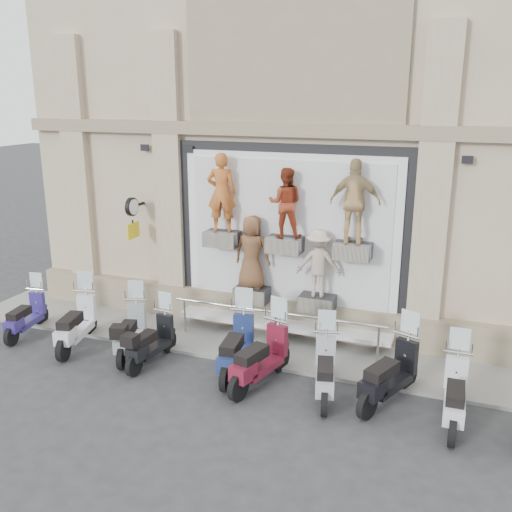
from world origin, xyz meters
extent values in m
plane|color=#2E2E30|center=(0.00, 0.00, 0.00)|extent=(90.00, 90.00, 0.00)
cube|color=gray|center=(0.00, 2.10, 0.04)|extent=(16.00, 2.20, 0.08)
cube|color=black|center=(0.00, 2.96, 2.40)|extent=(5.60, 0.10, 4.30)
cube|color=white|center=(0.00, 2.90, 2.40)|extent=(5.10, 0.06, 3.90)
cube|color=white|center=(0.00, 2.86, 2.40)|extent=(4.70, 0.04, 3.60)
cube|color=white|center=(0.00, 2.55, 0.42)|extent=(5.10, 0.75, 0.10)
cube|color=#28282B|center=(-1.55, 2.59, 2.33)|extent=(0.80, 0.50, 0.35)
imported|color=orange|center=(-1.55, 2.59, 3.42)|extent=(0.76, 0.59, 1.84)
cube|color=#28282B|center=(0.00, 2.59, 2.33)|extent=(0.80, 0.50, 0.35)
imported|color=maroon|center=(0.00, 2.59, 3.28)|extent=(0.87, 0.75, 1.56)
cube|color=#28282B|center=(1.55, 2.59, 2.33)|extent=(0.80, 0.50, 0.35)
imported|color=tan|center=(1.55, 2.59, 3.41)|extent=(1.10, 0.53, 1.82)
cube|color=#28282B|center=(-0.80, 2.59, 1.02)|extent=(0.80, 0.50, 0.35)
imported|color=brown|center=(-0.80, 2.59, 2.07)|extent=(0.86, 0.57, 1.73)
cube|color=#28282B|center=(0.80, 2.59, 1.02)|extent=(0.80, 0.50, 0.35)
imported|color=beige|center=(0.80, 2.59, 1.97)|extent=(1.08, 0.75, 1.54)
cube|color=black|center=(-3.90, 2.72, 2.95)|extent=(0.06, 0.56, 0.06)
cylinder|color=black|center=(-3.90, 2.45, 2.95)|extent=(0.10, 0.46, 0.46)
cube|color=yellow|center=(-3.90, 2.45, 2.35)|extent=(0.04, 0.50, 0.38)
camera|label=1|loc=(3.82, -9.30, 5.62)|focal=40.00mm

